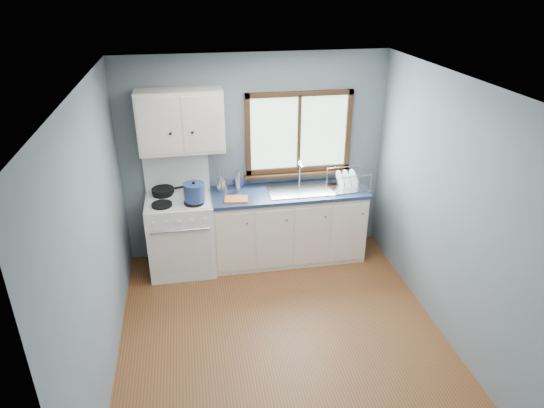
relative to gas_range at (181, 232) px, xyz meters
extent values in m
cube|color=brown|center=(0.95, -1.47, -0.50)|extent=(3.20, 3.60, 0.02)
cube|color=white|center=(0.95, -1.47, 2.02)|extent=(3.20, 3.60, 0.02)
cube|color=slate|center=(0.95, 0.34, 0.76)|extent=(3.20, 0.02, 2.50)
cube|color=slate|center=(0.95, -3.28, 0.76)|extent=(3.20, 0.02, 2.50)
cube|color=slate|center=(-0.66, -1.47, 0.76)|extent=(0.02, 3.60, 2.50)
cube|color=slate|center=(2.56, -1.47, 0.76)|extent=(0.02, 3.60, 2.50)
cube|color=white|center=(0.00, -0.01, -0.03)|extent=(0.76, 0.65, 0.92)
cube|color=white|center=(0.00, 0.30, 0.65)|extent=(0.76, 0.05, 0.44)
cube|color=silver|center=(0.00, -0.01, 0.43)|extent=(0.72, 0.59, 0.01)
cylinder|color=black|center=(-0.18, -0.16, 0.45)|extent=(0.23, 0.23, 0.03)
cylinder|color=black|center=(0.18, -0.16, 0.45)|extent=(0.23, 0.23, 0.03)
cylinder|color=black|center=(-0.18, 0.14, 0.45)|extent=(0.23, 0.23, 0.03)
cylinder|color=black|center=(0.18, 0.14, 0.45)|extent=(0.23, 0.23, 0.03)
cylinder|color=silver|center=(0.00, -0.35, 0.21)|extent=(0.66, 0.02, 0.02)
cube|color=silver|center=(0.00, -0.33, -0.09)|extent=(0.66, 0.01, 0.55)
cube|color=#F2E6CD|center=(1.31, 0.02, -0.05)|extent=(1.85, 0.60, 0.88)
cube|color=black|center=(1.31, 0.04, -0.45)|extent=(1.85, 0.54, 0.08)
cube|color=#1B2A45|center=(1.31, 0.02, 0.41)|extent=(1.89, 0.64, 0.04)
cube|color=silver|center=(1.49, 0.02, 0.43)|extent=(0.84, 0.46, 0.01)
cube|color=silver|center=(1.29, 0.02, 0.36)|extent=(0.36, 0.40, 0.14)
cube|color=silver|center=(1.69, 0.02, 0.36)|extent=(0.36, 0.40, 0.14)
cylinder|color=silver|center=(1.49, 0.22, 0.57)|extent=(0.02, 0.02, 0.28)
cylinder|color=silver|center=(1.49, 0.15, 0.70)|extent=(0.02, 0.16, 0.02)
sphere|color=silver|center=(1.49, 0.22, 0.71)|extent=(0.04, 0.04, 0.04)
cube|color=#9EC6A8|center=(1.49, 0.32, 1.06)|extent=(1.22, 0.01, 0.92)
cube|color=#422714|center=(1.49, 0.30, 1.53)|extent=(1.30, 0.05, 0.06)
cube|color=#422714|center=(1.49, 0.30, 0.59)|extent=(1.30, 0.05, 0.06)
cube|color=#422714|center=(0.87, 0.30, 1.06)|extent=(0.06, 0.05, 1.00)
cube|color=#422714|center=(2.10, 0.30, 1.06)|extent=(0.06, 0.05, 1.00)
cube|color=#422714|center=(1.49, 0.30, 1.06)|extent=(0.03, 0.05, 0.92)
cube|color=#422714|center=(1.49, 0.27, 0.54)|extent=(1.36, 0.10, 0.03)
cube|color=#F2E6CD|center=(0.10, 0.16, 1.31)|extent=(0.95, 0.32, 0.70)
cube|color=#F2E6CD|center=(-0.14, -0.01, 1.31)|extent=(0.44, 0.01, 0.62)
cube|color=#F2E6CD|center=(0.34, -0.01, 1.31)|extent=(0.44, 0.01, 0.62)
sphere|color=black|center=(-0.02, -0.02, 1.23)|extent=(0.03, 0.03, 0.03)
sphere|color=black|center=(0.22, -0.02, 1.23)|extent=(0.03, 0.03, 0.03)
cylinder|color=black|center=(-0.17, 0.15, 0.49)|extent=(0.32, 0.32, 0.05)
cube|color=black|center=(0.01, 0.20, 0.49)|extent=(0.15, 0.06, 0.02)
cylinder|color=navy|center=(0.19, -0.15, 0.56)|extent=(0.23, 0.23, 0.20)
cylinder|color=navy|center=(0.19, -0.15, 0.67)|extent=(0.24, 0.24, 0.01)
sphere|color=black|center=(0.19, -0.15, 0.68)|extent=(0.04, 0.04, 0.04)
cylinder|color=silver|center=(0.52, 0.16, 0.50)|extent=(0.15, 0.15, 0.16)
cylinder|color=silver|center=(0.54, 0.16, 0.66)|extent=(0.01, 0.01, 0.23)
cylinder|color=silver|center=(0.51, 0.18, 0.69)|extent=(0.01, 0.01, 0.27)
cylinder|color=silver|center=(0.52, 0.14, 0.65)|extent=(0.01, 0.01, 0.21)
cylinder|color=silver|center=(0.71, 0.10, 0.56)|extent=(0.07, 0.07, 0.27)
imported|color=#232CB3|center=(0.75, 0.21, 0.55)|extent=(0.13, 0.13, 0.25)
cube|color=orange|center=(0.66, -0.13, 0.44)|extent=(0.29, 0.23, 0.02)
cube|color=silver|center=(2.04, -0.02, 0.43)|extent=(0.48, 0.39, 0.02)
cylinder|color=silver|center=(1.84, -0.20, 0.53)|extent=(0.01, 0.01, 0.22)
cylinder|color=silver|center=(2.27, -0.16, 0.53)|extent=(0.01, 0.01, 0.22)
cylinder|color=silver|center=(1.81, 0.12, 0.53)|extent=(0.01, 0.01, 0.22)
cylinder|color=silver|center=(2.24, 0.16, 0.53)|extent=(0.01, 0.01, 0.22)
cylinder|color=silver|center=(2.05, -0.18, 0.64)|extent=(0.43, 0.05, 0.01)
cylinder|color=silver|center=(2.02, 0.14, 0.64)|extent=(0.43, 0.05, 0.01)
cylinder|color=white|center=(1.93, -0.03, 0.54)|extent=(0.08, 0.24, 0.23)
cylinder|color=white|center=(2.02, -0.02, 0.54)|extent=(0.08, 0.24, 0.23)
cylinder|color=white|center=(2.10, -0.02, 0.54)|extent=(0.08, 0.24, 0.23)
camera|label=1|loc=(0.18, -5.18, 2.80)|focal=32.00mm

